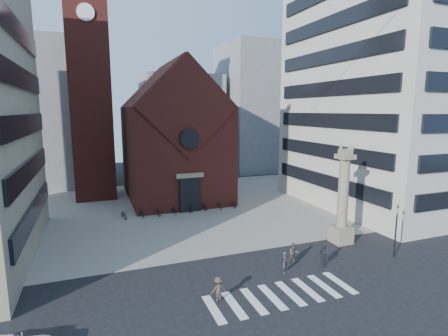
{
  "coord_description": "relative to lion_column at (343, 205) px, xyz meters",
  "views": [
    {
      "loc": [
        -10.15,
        -20.95,
        11.61
      ],
      "look_at": [
        0.81,
        8.0,
        6.48
      ],
      "focal_mm": 28.0,
      "sensor_mm": 36.0,
      "label": 1
    }
  ],
  "objects": [
    {
      "name": "ground",
      "position": [
        -10.01,
        -3.0,
        -3.46
      ],
      "size": [
        120.0,
        120.0,
        0.0
      ],
      "primitive_type": "plane",
      "color": "black",
      "rests_on": "ground"
    },
    {
      "name": "piazza",
      "position": [
        -10.01,
        16.0,
        -3.43
      ],
      "size": [
        46.0,
        30.0,
        0.05
      ],
      "primitive_type": "cube",
      "color": "gray",
      "rests_on": "ground"
    },
    {
      "name": "zebra_crossing",
      "position": [
        -9.46,
        -6.0,
        -3.45
      ],
      "size": [
        10.2,
        3.2,
        0.01
      ],
      "primitive_type": null,
      "color": "white",
      "rests_on": "ground"
    },
    {
      "name": "church",
      "position": [
        -10.01,
        22.04,
        4.53
      ],
      "size": [
        12.0,
        16.65,
        18.0
      ],
      "color": "maroon",
      "rests_on": "ground"
    },
    {
      "name": "campanile",
      "position": [
        -20.01,
        25.0,
        12.28
      ],
      "size": [
        5.5,
        5.5,
        31.2
      ],
      "color": "maroon",
      "rests_on": "ground"
    },
    {
      "name": "building_right",
      "position": [
        13.99,
        9.0,
        12.54
      ],
      "size": [
        18.0,
        22.0,
        32.0
      ],
      "primitive_type": "cube",
      "color": "#B5B2A4",
      "rests_on": "ground"
    },
    {
      "name": "bg_block_left",
      "position": [
        -30.01,
        37.0,
        7.54
      ],
      "size": [
        16.0,
        14.0,
        22.0
      ],
      "primitive_type": "cube",
      "color": "gray",
      "rests_on": "ground"
    },
    {
      "name": "bg_block_mid",
      "position": [
        -4.01,
        42.0,
        5.54
      ],
      "size": [
        14.0,
        12.0,
        18.0
      ],
      "primitive_type": "cube",
      "color": "gray",
      "rests_on": "ground"
    },
    {
      "name": "bg_block_right",
      "position": [
        11.99,
        39.0,
        8.54
      ],
      "size": [
        16.0,
        14.0,
        24.0
      ],
      "primitive_type": "cube",
      "color": "gray",
      "rests_on": "ground"
    },
    {
      "name": "lion_column",
      "position": [
        0.0,
        0.0,
        0.0
      ],
      "size": [
        1.63,
        1.6,
        8.68
      ],
      "color": "gray",
      "rests_on": "ground"
    },
    {
      "name": "traffic_light",
      "position": [
        1.99,
        -4.0,
        -1.17
      ],
      "size": [
        0.13,
        0.16,
        4.3
      ],
      "color": "black",
      "rests_on": "ground"
    },
    {
      "name": "pedestrian_0",
      "position": [
        -7.64,
        -3.32,
        -2.68
      ],
      "size": [
        0.68,
        0.65,
        1.56
      ],
      "primitive_type": "imported",
      "rotation": [
        0.0,
        0.0,
        0.71
      ],
      "color": "#372E40",
      "rests_on": "ground"
    },
    {
      "name": "pedestrian_1",
      "position": [
        -6.15,
        -2.11,
        -2.68
      ],
      "size": [
        0.9,
        0.79,
        1.56
      ],
      "primitive_type": "imported",
      "rotation": [
        0.0,
        0.0,
        -0.31
      ],
      "color": "#544643",
      "rests_on": "ground"
    },
    {
      "name": "pedestrian_2",
      "position": [
        -4.46,
        -3.53,
        -2.6
      ],
      "size": [
        0.54,
        1.04,
        1.71
      ],
      "primitive_type": "imported",
      "rotation": [
        0.0,
        0.0,
        1.45
      ],
      "color": "#28272F",
      "rests_on": "ground"
    },
    {
      "name": "pedestrian_3",
      "position": [
        -13.43,
        -5.19,
        -2.69
      ],
      "size": [
        1.03,
        0.65,
        1.54
      ],
      "primitive_type": "imported",
      "rotation": [
        0.0,
        0.0,
        3.22
      ],
      "color": "#41332B",
      "rests_on": "ground"
    },
    {
      "name": "scooter_0",
      "position": [
        -17.41,
        13.81,
        -2.94
      ],
      "size": [
        0.97,
        1.85,
        0.93
      ],
      "primitive_type": "imported",
      "rotation": [
        0.0,
        0.0,
        0.21
      ],
      "color": "black",
      "rests_on": "piazza"
    },
    {
      "name": "scooter_1",
      "position": [
        -15.6,
        13.81,
        -2.89
      ],
      "size": [
        0.83,
        1.77,
        1.03
      ],
      "primitive_type": "imported",
      "rotation": [
        0.0,
        0.0,
        0.21
      ],
      "color": "black",
      "rests_on": "piazza"
    },
    {
      "name": "scooter_2",
      "position": [
        -13.8,
        13.81,
        -2.94
      ],
      "size": [
        0.97,
        1.85,
        0.93
      ],
      "primitive_type": "imported",
      "rotation": [
        0.0,
        0.0,
        0.21
      ],
      "color": "black",
      "rests_on": "piazza"
    },
    {
      "name": "scooter_3",
      "position": [
        -11.99,
        13.81,
        -2.89
      ],
      "size": [
        0.83,
        1.77,
        1.03
      ],
      "primitive_type": "imported",
      "rotation": [
        0.0,
        0.0,
        0.21
      ],
      "color": "black",
      "rests_on": "piazza"
    },
    {
      "name": "scooter_4",
      "position": [
        -10.19,
        13.81,
        -2.94
      ],
      "size": [
        0.97,
        1.85,
        0.93
      ],
      "primitive_type": "imported",
      "rotation": [
        0.0,
        0.0,
        0.21
      ],
      "color": "black",
      "rests_on": "piazza"
    },
    {
      "name": "scooter_5",
      "position": [
        -8.38,
        13.81,
        -2.89
      ],
      "size": [
        0.83,
        1.77,
        1.03
      ],
      "primitive_type": "imported",
      "rotation": [
        0.0,
        0.0,
        0.21
      ],
      "color": "black",
      "rests_on": "piazza"
    },
    {
      "name": "scooter_6",
      "position": [
        -6.58,
        13.81,
        -2.94
      ],
      "size": [
        0.97,
        1.85,
        0.93
      ],
      "primitive_type": "imported",
      "rotation": [
        0.0,
        0.0,
        0.21
      ],
      "color": "black",
      "rests_on": "piazza"
    },
    {
      "name": "scooter_7",
      "position": [
        -4.77,
        13.81,
        -2.89
      ],
      "size": [
        0.83,
        1.77,
        1.03
      ],
      "primitive_type": "imported",
      "rotation": [
        0.0,
        0.0,
        0.21
      ],
      "color": "black",
      "rests_on": "piazza"
    }
  ]
}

